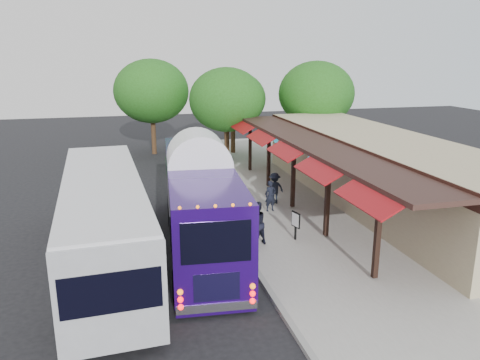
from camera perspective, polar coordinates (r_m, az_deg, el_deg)
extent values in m
plane|color=black|center=(19.21, -0.07, -8.39)|extent=(90.00, 90.00, 0.00)
cube|color=#9E9B93|center=(24.27, 9.09, -3.31)|extent=(10.00, 40.00, 0.15)
cube|color=gray|center=(22.82, -2.44, -4.32)|extent=(0.20, 40.00, 0.16)
cube|color=tan|center=(25.36, 16.54, 1.11)|extent=(5.00, 20.00, 3.60)
cube|color=black|center=(23.87, 11.58, 4.27)|extent=(0.06, 20.00, 0.60)
cube|color=#331E19|center=(23.40, 9.20, 4.42)|extent=(2.60, 20.00, 0.18)
cube|color=black|center=(16.46, 16.44, -6.36)|extent=(0.18, 0.18, 3.16)
cube|color=maroon|center=(15.82, 15.45, -2.01)|extent=(1.00, 3.20, 0.57)
cube|color=black|center=(19.79, 10.60, -2.37)|extent=(0.18, 0.18, 3.16)
cube|color=maroon|center=(19.26, 9.63, 1.35)|extent=(1.00, 3.20, 0.57)
cube|color=black|center=(23.33, 6.51, 0.47)|extent=(0.18, 0.18, 3.16)
cube|color=maroon|center=(22.88, 5.60, 3.66)|extent=(1.00, 3.20, 0.57)
cube|color=black|center=(27.00, 3.52, 2.55)|extent=(0.18, 0.18, 3.16)
cube|color=maroon|center=(26.61, 2.68, 5.33)|extent=(1.00, 3.20, 0.57)
cube|color=black|center=(30.75, 1.24, 4.12)|extent=(0.18, 0.18, 3.16)
cube|color=maroon|center=(30.41, 0.47, 6.57)|extent=(1.00, 3.20, 0.57)
sphere|color=#16607C|center=(17.97, 14.64, -0.82)|extent=(0.26, 0.26, 0.26)
sphere|color=#16607C|center=(22.33, 8.51, 2.58)|extent=(0.26, 0.26, 0.26)
sphere|color=#16607C|center=(26.92, 4.41, 4.83)|extent=(0.26, 0.26, 0.26)
cube|color=#210755|center=(19.07, -4.97, -2.31)|extent=(3.45, 11.84, 3.07)
cube|color=#210755|center=(19.63, -4.86, -6.99)|extent=(3.39, 11.72, 0.34)
ellipsoid|color=white|center=(18.67, -5.08, 2.12)|extent=(3.43, 11.61, 0.55)
cube|color=black|center=(13.49, -0.86, -7.45)|extent=(2.03, 0.20, 1.27)
cube|color=silver|center=(14.47, -0.89, -14.95)|extent=(2.44, 0.38, 0.27)
sphere|color=#FF0C0C|center=(14.09, -5.17, -14.71)|extent=(0.18, 0.18, 0.18)
sphere|color=#FF0C0C|center=(14.52, 3.40, -13.71)|extent=(0.18, 0.18, 0.18)
cylinder|color=black|center=(15.40, -6.26, -12.65)|extent=(0.38, 1.03, 1.01)
cylinder|color=black|center=(15.82, 1.99, -11.77)|extent=(0.38, 1.03, 1.01)
cylinder|color=black|center=(22.92, -9.22, -3.28)|extent=(0.38, 1.03, 1.01)
cylinder|color=black|center=(23.20, -3.68, -2.89)|extent=(0.38, 1.03, 1.01)
cube|color=#95979D|center=(17.90, -16.20, -4.55)|extent=(3.36, 12.64, 2.88)
cube|color=black|center=(17.93, -20.64, -4.06)|extent=(0.58, 10.63, 1.09)
cube|color=black|center=(17.81, -11.85, -3.52)|extent=(0.58, 10.63, 1.09)
cube|color=silver|center=(17.47, -16.56, 0.05)|extent=(3.29, 12.39, 0.11)
cylinder|color=black|center=(14.56, -21.33, -15.38)|extent=(0.36, 1.06, 1.05)
cylinder|color=black|center=(14.41, -11.08, -14.87)|extent=(0.36, 1.06, 1.05)
cylinder|color=black|center=(21.95, -19.00, -4.73)|extent=(0.36, 1.06, 1.05)
cylinder|color=black|center=(21.86, -12.44, -4.32)|extent=(0.36, 1.06, 1.05)
imported|color=black|center=(23.02, 3.75, -1.97)|extent=(0.57, 0.39, 1.53)
imported|color=black|center=(18.91, 1.98, -5.31)|extent=(1.09, 0.99, 1.83)
imported|color=black|center=(27.22, -3.47, 1.21)|extent=(1.18, 0.54, 1.98)
imported|color=black|center=(24.18, 4.22, -1.01)|extent=(1.16, 0.81, 1.63)
cube|color=black|center=(19.64, 6.80, -5.58)|extent=(0.08, 0.08, 1.21)
cube|color=black|center=(19.55, 6.82, -4.83)|extent=(0.19, 0.54, 0.66)
cube|color=white|center=(19.54, 6.73, -4.84)|extent=(0.13, 0.45, 0.55)
cylinder|color=#382314|center=(33.91, -1.62, 4.69)|extent=(0.36, 0.36, 3.08)
ellipsoid|color=#204F13|center=(33.50, -1.66, 9.77)|extent=(5.32, 5.32, 4.52)
cylinder|color=#382314|center=(36.78, -0.86, 5.40)|extent=(0.36, 0.36, 2.93)
ellipsoid|color=#204F13|center=(36.41, -0.88, 9.85)|extent=(5.06, 5.06, 4.30)
cylinder|color=#382314|center=(36.28, 9.06, 5.34)|extent=(0.36, 0.36, 3.26)
ellipsoid|color=#204F13|center=(35.88, 9.28, 10.36)|extent=(5.64, 5.64, 4.79)
cylinder|color=#382314|center=(37.54, -10.50, 5.65)|extent=(0.36, 0.36, 3.33)
ellipsoid|color=#204F13|center=(37.16, -10.74, 10.60)|extent=(5.75, 5.75, 4.88)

